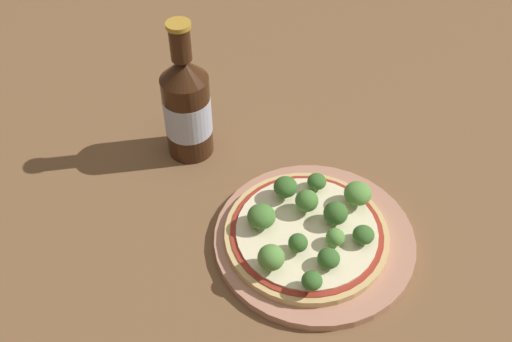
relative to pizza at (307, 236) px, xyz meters
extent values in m
plane|color=brown|center=(-0.01, 0.00, -0.02)|extent=(3.00, 3.00, 0.00)
cylinder|color=tan|center=(0.01, 0.00, -0.01)|extent=(0.25, 0.25, 0.01)
cylinder|color=tan|center=(0.00, 0.00, 0.00)|extent=(0.20, 0.20, 0.01)
cylinder|color=maroon|center=(0.00, 0.00, 0.00)|extent=(0.19, 0.19, 0.00)
cylinder|color=beige|center=(0.00, 0.00, 0.01)|extent=(0.17, 0.17, 0.00)
cylinder|color=#89A866|center=(0.07, 0.04, 0.01)|extent=(0.01, 0.01, 0.01)
ellipsoid|color=#568E3D|center=(0.07, 0.04, 0.03)|extent=(0.03, 0.03, 0.03)
cylinder|color=#89A866|center=(0.02, -0.05, 0.01)|extent=(0.01, 0.01, 0.01)
ellipsoid|color=#386628|center=(0.02, -0.05, 0.02)|extent=(0.03, 0.03, 0.02)
cylinder|color=#89A866|center=(-0.05, -0.05, 0.01)|extent=(0.01, 0.01, 0.01)
ellipsoid|color=#568E3D|center=(-0.05, -0.05, 0.03)|extent=(0.03, 0.03, 0.03)
cylinder|color=#89A866|center=(0.03, -0.02, 0.01)|extent=(0.01, 0.01, 0.01)
ellipsoid|color=#568E3D|center=(0.03, -0.02, 0.02)|extent=(0.02, 0.02, 0.02)
cylinder|color=#89A866|center=(-0.01, -0.08, 0.01)|extent=(0.01, 0.01, 0.01)
ellipsoid|color=#386628|center=(-0.01, -0.08, 0.02)|extent=(0.02, 0.02, 0.02)
cylinder|color=#89A866|center=(-0.05, 0.02, 0.01)|extent=(0.01, 0.01, 0.01)
ellipsoid|color=#477A33|center=(-0.05, 0.02, 0.02)|extent=(0.03, 0.03, 0.03)
cylinder|color=#89A866|center=(0.06, -0.02, 0.01)|extent=(0.01, 0.01, 0.01)
ellipsoid|color=#386628|center=(0.06, -0.02, 0.02)|extent=(0.03, 0.03, 0.02)
cylinder|color=#89A866|center=(-0.02, 0.06, 0.01)|extent=(0.01, 0.01, 0.01)
ellipsoid|color=#386628|center=(-0.02, 0.06, 0.03)|extent=(0.03, 0.03, 0.02)
cylinder|color=#89A866|center=(0.02, 0.07, 0.01)|extent=(0.01, 0.01, 0.01)
ellipsoid|color=#386628|center=(0.02, 0.07, 0.02)|extent=(0.02, 0.02, 0.02)
cylinder|color=#89A866|center=(0.04, 0.01, 0.01)|extent=(0.01, 0.01, 0.01)
ellipsoid|color=#386628|center=(0.04, 0.01, 0.02)|extent=(0.03, 0.03, 0.03)
cylinder|color=#89A866|center=(-0.02, -0.03, 0.01)|extent=(0.01, 0.01, 0.01)
ellipsoid|color=#386628|center=(-0.02, -0.03, 0.02)|extent=(0.02, 0.02, 0.02)
cylinder|color=#89A866|center=(0.00, 0.03, 0.01)|extent=(0.01, 0.01, 0.01)
ellipsoid|color=#477A33|center=(0.00, 0.03, 0.03)|extent=(0.03, 0.03, 0.03)
cylinder|color=#381E0F|center=(-0.14, 0.19, 0.04)|extent=(0.06, 0.06, 0.12)
cylinder|color=#B2BCD1|center=(-0.14, 0.19, 0.05)|extent=(0.06, 0.06, 0.06)
cone|color=#381E0F|center=(-0.14, 0.19, 0.12)|extent=(0.06, 0.06, 0.03)
cylinder|color=#381E0F|center=(-0.14, 0.19, 0.16)|extent=(0.03, 0.03, 0.05)
cylinder|color=#B7892D|center=(-0.14, 0.19, 0.18)|extent=(0.03, 0.03, 0.01)
camera|label=1|loc=(-0.11, -0.44, 0.57)|focal=42.00mm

